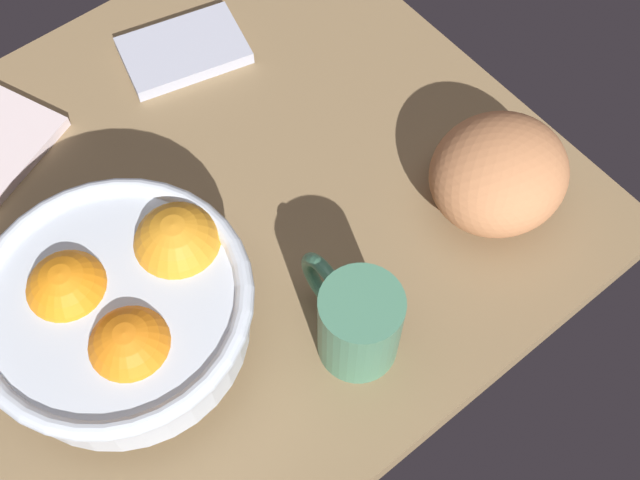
# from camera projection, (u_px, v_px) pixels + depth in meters

# --- Properties ---
(ground_plane) EXTENTS (0.68, 0.60, 0.03)m
(ground_plane) POSITION_uv_depth(u_px,v_px,m) (207.00, 217.00, 0.79)
(ground_plane) COLOR olive
(fruit_bowl) EXTENTS (0.23, 0.23, 0.11)m
(fruit_bowl) POSITION_uv_depth(u_px,v_px,m) (122.00, 307.00, 0.66)
(fruit_bowl) COLOR silver
(fruit_bowl) RESTS_ON ground
(bread_loaf) EXTENTS (0.14, 0.13, 0.09)m
(bread_loaf) POSITION_uv_depth(u_px,v_px,m) (499.00, 173.00, 0.75)
(bread_loaf) COLOR #C67F50
(bread_loaf) RESTS_ON ground
(napkin_folded) EXTENTS (0.15, 0.11, 0.01)m
(napkin_folded) POSITION_uv_depth(u_px,v_px,m) (184.00, 50.00, 0.87)
(napkin_folded) COLOR #B3B7CA
(napkin_folded) RESTS_ON ground
(mug) EXTENTS (0.07, 0.12, 0.09)m
(mug) POSITION_uv_depth(u_px,v_px,m) (356.00, 321.00, 0.67)
(mug) COLOR #468062
(mug) RESTS_ON ground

